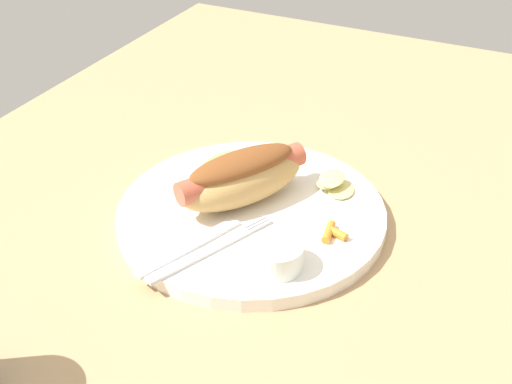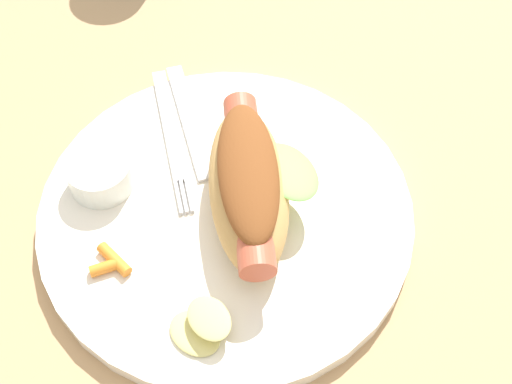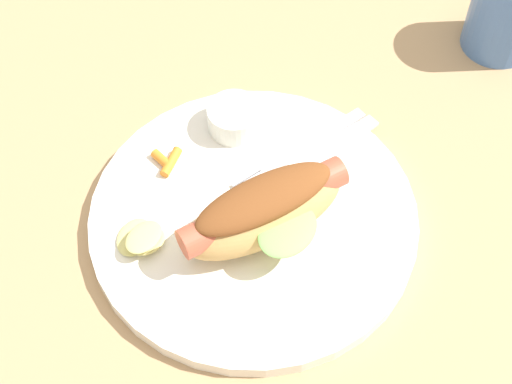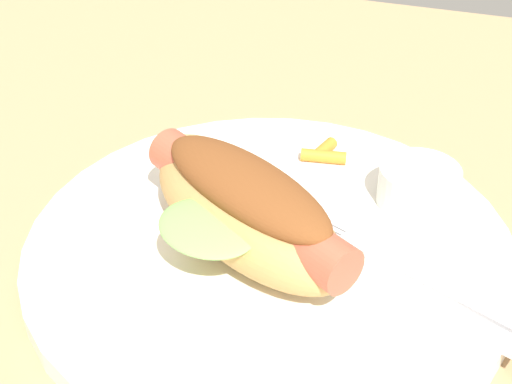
{
  "view_description": "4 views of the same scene",
  "coord_description": "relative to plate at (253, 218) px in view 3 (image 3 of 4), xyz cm",
  "views": [
    {
      "loc": [
        -60.12,
        -26.72,
        45.67
      ],
      "look_at": [
        -4.23,
        0.41,
        4.13
      ],
      "focal_mm": 47.48,
      "sensor_mm": 36.0,
      "label": 1
    },
    {
      "loc": [
        22.23,
        -14.98,
        48.94
      ],
      "look_at": [
        -2.0,
        2.72,
        4.97
      ],
      "focal_mm": 48.88,
      "sensor_mm": 36.0,
      "label": 2
    },
    {
      "loc": [
        29.93,
        20.75,
        61.65
      ],
      "look_at": [
        -4.35,
        1.17,
        4.71
      ],
      "focal_mm": 54.58,
      "sensor_mm": 36.0,
      "label": 3
    },
    {
      "loc": [
        -14.59,
        35.32,
        30.64
      ],
      "look_at": [
        -2.56,
        -0.49,
        3.81
      ],
      "focal_mm": 51.88,
      "sensor_mm": 36.0,
      "label": 4
    }
  ],
  "objects": [
    {
      "name": "ground_plane",
      "position": [
        3.99,
        -1.11,
        -1.7
      ],
      "size": [
        120.0,
        90.0,
        1.8
      ],
      "primitive_type": "cube",
      "color": "tan"
    },
    {
      "name": "plate",
      "position": [
        0.0,
        0.0,
        0.0
      ],
      "size": [
        30.45,
        30.45,
        1.6
      ],
      "primitive_type": "cylinder",
      "color": "white",
      "rests_on": "ground_plane"
    },
    {
      "name": "hot_dog",
      "position": [
        0.98,
        1.67,
        4.09
      ],
      "size": [
        16.51,
        13.23,
        6.14
      ],
      "rotation": [
        0.0,
        0.0,
        5.75
      ],
      "color": "tan",
      "rests_on": "plate"
    },
    {
      "name": "sauce_ramekin",
      "position": [
        -8.06,
        -6.8,
        2.15
      ],
      "size": [
        5.3,
        5.3,
        2.69
      ],
      "primitive_type": "cylinder",
      "color": "white",
      "rests_on": "plate"
    },
    {
      "name": "fork",
      "position": [
        -8.95,
        0.48,
        1.0
      ],
      "size": [
        15.0,
        7.37,
        0.4
      ],
      "rotation": [
        0.0,
        0.0,
        5.88
      ],
      "color": "silver",
      "rests_on": "plate"
    },
    {
      "name": "knife",
      "position": [
        -9.4,
        2.63,
        0.98
      ],
      "size": [
        12.98,
        5.98,
        0.36
      ],
      "primitive_type": "cube",
      "rotation": [
        0.0,
        0.0,
        5.93
      ],
      "color": "silver",
      "rests_on": "plate"
    },
    {
      "name": "chips_pile",
      "position": [
        7.67,
        -7.13,
        1.6
      ],
      "size": [
        4.69,
        5.2,
        1.9
      ],
      "color": "#DAD07B",
      "rests_on": "plate"
    },
    {
      "name": "carrot_garnish",
      "position": [
        -0.91,
        -10.07,
        1.26
      ],
      "size": [
        3.33,
        2.86,
        0.91
      ],
      "color": "orange",
      "rests_on": "plate"
    },
    {
      "name": "drinking_cup",
      "position": [
        -33.82,
        11.62,
        3.95
      ],
      "size": [
        7.79,
        7.79,
        9.5
      ],
      "primitive_type": "cylinder",
      "color": "#4770B2",
      "rests_on": "ground_plane"
    }
  ]
}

